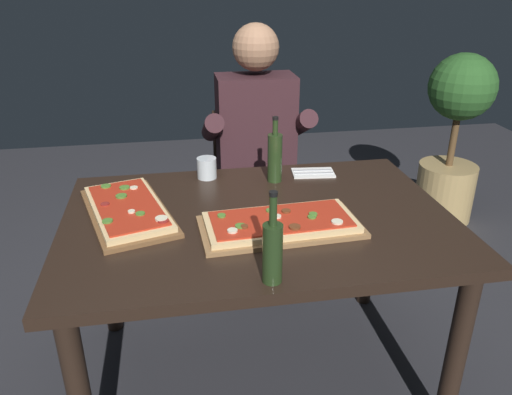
# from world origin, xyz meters

# --- Properties ---
(ground_plane) EXTENTS (6.40, 6.40, 0.00)m
(ground_plane) POSITION_xyz_m (0.00, 0.00, 0.00)
(ground_plane) COLOR #2D2D33
(dining_table) EXTENTS (1.40, 0.96, 0.74)m
(dining_table) POSITION_xyz_m (0.00, 0.00, 0.64)
(dining_table) COLOR black
(dining_table) RESTS_ON ground_plane
(pizza_rectangular_front) EXTENTS (0.56, 0.29, 0.05)m
(pizza_rectangular_front) POSITION_xyz_m (0.06, -0.11, 0.76)
(pizza_rectangular_front) COLOR olive
(pizza_rectangular_front) RESTS_ON dining_table
(pizza_rectangular_left) EXTENTS (0.39, 0.57, 0.05)m
(pizza_rectangular_left) POSITION_xyz_m (-0.47, 0.09, 0.76)
(pizza_rectangular_left) COLOR brown
(pizza_rectangular_left) RESTS_ON dining_table
(wine_bottle_dark) EXTENTS (0.06, 0.06, 0.28)m
(wine_bottle_dark) POSITION_xyz_m (-0.03, -0.41, 0.84)
(wine_bottle_dark) COLOR #233819
(wine_bottle_dark) RESTS_ON dining_table
(oil_bottle_amber) EXTENTS (0.06, 0.06, 0.28)m
(oil_bottle_amber) POSITION_xyz_m (0.12, 0.31, 0.85)
(oil_bottle_amber) COLOR #233819
(oil_bottle_amber) RESTS_ON dining_table
(tumbler_near_camera) EXTENTS (0.08, 0.08, 0.09)m
(tumbler_near_camera) POSITION_xyz_m (-0.15, 0.39, 0.78)
(tumbler_near_camera) COLOR silver
(tumbler_near_camera) RESTS_ON dining_table
(napkin_cutlery_set) EXTENTS (0.19, 0.13, 0.01)m
(napkin_cutlery_set) POSITION_xyz_m (0.31, 0.36, 0.74)
(napkin_cutlery_set) COLOR white
(napkin_cutlery_set) RESTS_ON dining_table
(diner_chair) EXTENTS (0.44, 0.44, 0.87)m
(diner_chair) POSITION_xyz_m (0.12, 0.86, 0.49)
(diner_chair) COLOR black
(diner_chair) RESTS_ON ground_plane
(seated_diner) EXTENTS (0.53, 0.41, 1.33)m
(seated_diner) POSITION_xyz_m (0.12, 0.74, 0.74)
(seated_diner) COLOR #23232D
(seated_diner) RESTS_ON ground_plane
(potted_plant_corner) EXTENTS (0.41, 0.41, 1.10)m
(potted_plant_corner) POSITION_xyz_m (1.48, 1.21, 0.58)
(potted_plant_corner) COLOR tan
(potted_plant_corner) RESTS_ON ground_plane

